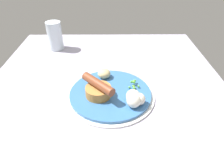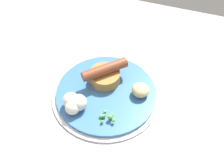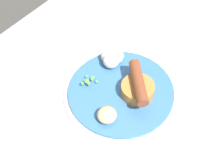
{
  "view_description": "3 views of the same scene",
  "coord_description": "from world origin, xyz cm",
  "views": [
    {
      "loc": [
        42.56,
        1.43,
        41.94
      ],
      "look_at": [
        -5.7,
        1.79,
        7.25
      ],
      "focal_mm": 32.0,
      "sensor_mm": 36.0,
      "label": 1
    },
    {
      "loc": [
        -21.7,
        46.22,
        64.87
      ],
      "look_at": [
        -6.51,
        -0.29,
        6.16
      ],
      "focal_mm": 50.0,
      "sensor_mm": 36.0,
      "label": 2
    },
    {
      "loc": [
        -41.55,
        -23.17,
        62.78
      ],
      "look_at": [
        -6.75,
        2.99,
        6.73
      ],
      "focal_mm": 50.0,
      "sensor_mm": 36.0,
      "label": 3
    }
  ],
  "objects": [
    {
      "name": "dining_table",
      "position": [
        0.0,
        0.0,
        1.5
      ],
      "size": [
        110.0,
        80.0,
        3.0
      ],
      "primitive_type": "cube",
      "color": "#9E99AD",
      "rests_on": "ground"
    },
    {
      "name": "sausage_pudding",
      "position": [
        -3.98,
        -2.25,
        6.71
      ],
      "size": [
        10.18,
        9.94,
        5.45
      ],
      "rotation": [
        0.0,
        0.0,
        3.91
      ],
      "color": "#AD7538",
      "rests_on": "dinner_plate"
    },
    {
      "name": "dinner_plate",
      "position": [
        -5.49,
        1.28,
        3.57
      ],
      "size": [
        27.05,
        27.05,
        1.4
      ],
      "color": "silver",
      "rests_on": "dining_table"
    },
    {
      "name": "cauliflower_floret",
      "position": [
        0.05,
        8.09,
        6.34
      ],
      "size": [
        5.88,
        5.39,
        4.04
      ],
      "color": "silver",
      "rests_on": "dinner_plate"
    },
    {
      "name": "pea_pile",
      "position": [
        -8.4,
        8.66,
        5.4
      ],
      "size": [
        4.01,
        3.62,
        1.84
      ],
      "color": "#57AE46",
      "rests_on": "dinner_plate"
    },
    {
      "name": "potato_chunk_0",
      "position": [
        -13.61,
        -0.81,
        5.91
      ],
      "size": [
        5.35,
        5.34,
        3.02
      ],
      "primitive_type": "ellipsoid",
      "rotation": [
        0.0,
        0.0,
        0.3
      ],
      "color": "#CCB77F",
      "rests_on": "dinner_plate"
    }
  ]
}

